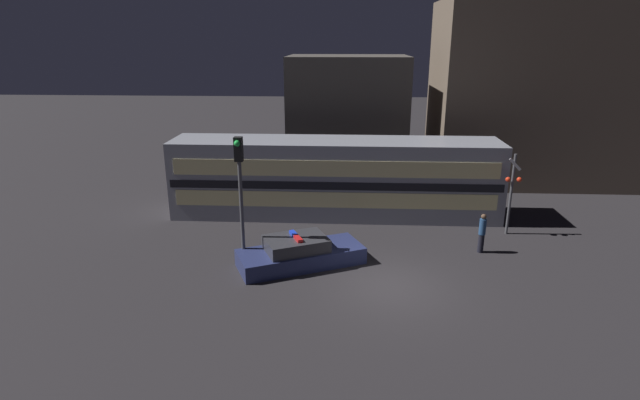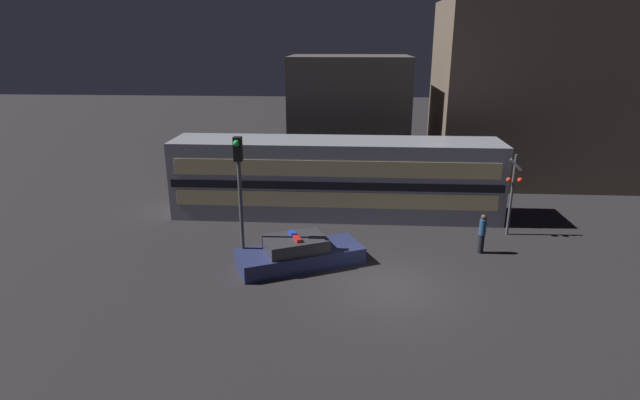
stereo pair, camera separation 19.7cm
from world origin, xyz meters
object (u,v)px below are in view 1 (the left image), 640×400
at_px(police_car, 300,253).
at_px(crossing_signal_near, 512,190).
at_px(traffic_light_corner, 240,181).
at_px(train, 335,178).
at_px(pedestrian, 482,233).

xyz_separation_m(police_car, crossing_signal_near, (9.05, 3.71, 1.62)).
bearing_deg(police_car, traffic_light_corner, 157.30).
relative_size(police_car, traffic_light_corner, 1.02).
xyz_separation_m(crossing_signal_near, traffic_light_corner, (-11.24, -3.78, 1.30)).
height_order(train, traffic_light_corner, traffic_light_corner).
xyz_separation_m(train, police_car, (-1.21, -5.97, -1.42)).
bearing_deg(pedestrian, train, 144.54).
xyz_separation_m(train, crossing_signal_near, (7.84, -2.27, 0.21)).
distance_m(crossing_signal_near, traffic_light_corner, 11.93).
bearing_deg(pedestrian, traffic_light_corner, -170.10).
distance_m(pedestrian, crossing_signal_near, 2.98).
xyz_separation_m(police_car, pedestrian, (7.36, 1.59, 0.39)).
relative_size(crossing_signal_near, traffic_light_corner, 0.73).
bearing_deg(pedestrian, crossing_signal_near, 51.29).
bearing_deg(traffic_light_corner, train, 60.68).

